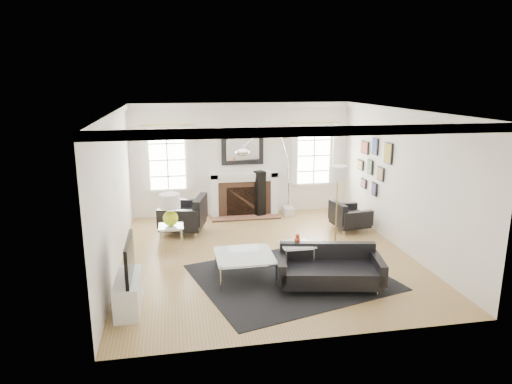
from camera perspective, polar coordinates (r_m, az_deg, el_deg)
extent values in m
plane|color=olive|center=(8.99, 1.28, -7.95)|extent=(6.00, 6.00, 0.00)
cube|color=silver|center=(11.46, -1.72, 4.11)|extent=(5.50, 0.04, 2.80)
cube|color=silver|center=(5.78, 7.40, -5.85)|extent=(5.50, 0.04, 2.80)
cube|color=silver|center=(8.46, -17.23, -0.02)|extent=(0.04, 6.00, 2.80)
cube|color=silver|center=(9.50, 17.79, 1.42)|extent=(0.04, 6.00, 2.80)
cube|color=white|center=(8.36, 1.38, 10.16)|extent=(5.50, 6.00, 0.02)
cube|color=white|center=(8.37, 1.38, 9.75)|extent=(5.50, 6.00, 0.12)
cube|color=white|center=(11.36, -5.28, -0.42)|extent=(0.18, 0.38, 1.10)
cube|color=white|center=(11.58, 2.13, -0.09)|extent=(0.18, 0.38, 1.10)
cube|color=white|center=(11.33, -1.55, 2.20)|extent=(1.70, 0.38, 0.12)
cube|color=white|center=(11.35, -1.55, 1.70)|extent=(1.50, 0.34, 0.10)
cube|color=brown|center=(11.49, -1.55, -0.72)|extent=(1.30, 0.30, 0.90)
cube|color=black|center=(11.41, -1.47, -1.18)|extent=(0.90, 0.10, 0.76)
cube|color=brown|center=(11.35, -1.32, -3.16)|extent=(1.70, 0.50, 0.04)
cube|color=black|center=(11.39, -1.70, 5.31)|extent=(1.05, 0.06, 0.75)
cube|color=white|center=(11.35, -1.67, 5.29)|extent=(0.82, 0.02, 0.55)
cube|color=white|center=(11.30, -11.03, 3.97)|extent=(1.00, 0.05, 1.60)
cube|color=white|center=(11.27, -11.03, 3.95)|extent=(0.84, 0.02, 1.44)
cube|color=white|center=(11.21, -13.86, 4.01)|extent=(0.14, 0.05, 1.55)
cube|color=white|center=(11.20, -8.23, 4.26)|extent=(0.14, 0.05, 1.55)
cube|color=white|center=(11.84, 7.21, 4.56)|extent=(1.00, 0.05, 1.60)
cube|color=white|center=(11.82, 7.25, 4.54)|extent=(0.84, 0.02, 1.44)
cube|color=white|center=(11.59, 4.76, 4.67)|extent=(0.14, 0.05, 1.55)
cube|color=white|center=(11.92, 9.89, 4.77)|extent=(0.14, 0.05, 1.55)
cube|color=black|center=(9.93, 16.22, 4.69)|extent=(0.03, 0.34, 0.44)
cube|color=#A5882C|center=(9.93, 16.13, 4.68)|extent=(0.01, 0.29, 0.39)
cube|color=black|center=(10.51, 14.67, 5.53)|extent=(0.03, 0.28, 0.38)
cube|color=navy|center=(10.50, 14.58, 5.53)|extent=(0.01, 0.23, 0.33)
cube|color=black|center=(11.01, 13.44, 5.44)|extent=(0.03, 0.40, 0.30)
cube|color=#A64633|center=(11.01, 13.36, 5.44)|extent=(0.01, 0.35, 0.25)
cube|color=black|center=(10.28, 15.30, 2.21)|extent=(0.03, 0.30, 0.30)
cube|color=#A07548|center=(10.28, 15.21, 2.21)|extent=(0.01, 0.25, 0.25)
cube|color=black|center=(10.76, 14.07, 3.06)|extent=(0.03, 0.26, 0.34)
cube|color=#46764F|center=(10.76, 13.98, 3.06)|extent=(0.01, 0.21, 0.29)
cube|color=black|center=(11.27, 12.91, 3.33)|extent=(0.03, 0.32, 0.24)
cube|color=tan|center=(11.26, 12.82, 3.33)|extent=(0.01, 0.27, 0.19)
cube|color=black|center=(10.59, 14.58, 0.36)|extent=(0.03, 0.24, 0.30)
cube|color=#45366D|center=(10.58, 14.50, 0.36)|extent=(0.01, 0.19, 0.25)
cube|color=black|center=(11.12, 13.30, 1.07)|extent=(0.03, 0.28, 0.22)
cube|color=#9E5C68|center=(11.11, 13.22, 1.07)|extent=(0.01, 0.23, 0.17)
cube|color=white|center=(7.21, -15.67, -12.06)|extent=(0.35, 1.00, 0.50)
cube|color=black|center=(6.98, -15.56, -7.98)|extent=(0.05, 1.00, 0.58)
cube|color=black|center=(8.08, 4.39, -10.55)|extent=(3.66, 3.29, 0.01)
cube|color=black|center=(7.67, 9.17, -10.07)|extent=(1.73, 1.05, 0.27)
cube|color=black|center=(7.90, 8.87, -7.77)|extent=(1.60, 0.43, 0.45)
cube|color=black|center=(7.55, 3.21, -9.41)|extent=(0.27, 0.77, 0.34)
cube|color=black|center=(7.78, 15.01, -9.16)|extent=(0.27, 0.77, 0.34)
cube|color=black|center=(10.31, -9.12, -3.39)|extent=(1.09, 1.09, 0.33)
cube|color=black|center=(10.15, -6.97, -2.15)|extent=(0.38, 0.90, 0.56)
cube|color=black|center=(10.69, -8.59, -2.01)|extent=(0.90, 0.36, 0.42)
cube|color=black|center=(9.86, -9.76, -3.41)|extent=(0.90, 0.36, 0.42)
cube|color=black|center=(10.62, 11.67, -3.36)|extent=(0.79, 0.79, 0.27)
cube|color=black|center=(10.42, 10.17, -2.50)|extent=(0.21, 0.72, 0.45)
cube|color=black|center=(10.29, 12.65, -3.34)|extent=(0.72, 0.19, 0.34)
cube|color=black|center=(10.89, 10.80, -2.30)|extent=(0.72, 0.19, 0.34)
cube|color=silver|center=(7.86, -1.47, -7.90)|extent=(0.98, 0.98, 0.02)
cylinder|color=silver|center=(7.48, -4.38, -10.85)|extent=(0.04, 0.04, 0.44)
cylinder|color=silver|center=(7.61, 2.49, -10.36)|extent=(0.04, 0.04, 0.44)
cylinder|color=silver|center=(8.30, -5.06, -8.28)|extent=(0.04, 0.04, 0.44)
cylinder|color=silver|center=(8.42, 1.11, -7.89)|extent=(0.04, 0.04, 0.44)
cube|color=silver|center=(9.20, -10.59, -4.21)|extent=(0.48, 0.48, 0.02)
cylinder|color=silver|center=(9.10, -11.79, -6.18)|extent=(0.04, 0.04, 0.53)
cylinder|color=silver|center=(9.09, -9.23, -6.08)|extent=(0.04, 0.04, 0.53)
cylinder|color=silver|center=(9.48, -11.75, -5.36)|extent=(0.04, 0.04, 0.53)
cylinder|color=silver|center=(9.48, -9.30, -5.25)|extent=(0.04, 0.04, 0.53)
cube|color=silver|center=(7.85, 5.18, -6.53)|extent=(0.56, 0.47, 0.02)
cylinder|color=silver|center=(7.73, 3.77, -9.24)|extent=(0.04, 0.04, 0.62)
cylinder|color=silver|center=(7.86, 7.23, -8.93)|extent=(0.04, 0.04, 0.62)
cylinder|color=silver|center=(8.08, 3.09, -8.17)|extent=(0.04, 0.04, 0.62)
cylinder|color=silver|center=(8.20, 6.40, -7.90)|extent=(0.04, 0.04, 0.62)
sphere|color=#BFD61A|center=(9.15, -10.63, -3.25)|extent=(0.30, 0.30, 0.30)
cylinder|color=#BFD61A|center=(9.11, -10.67, -2.33)|extent=(0.04, 0.04, 0.12)
cylinder|color=white|center=(9.06, -10.73, -1.11)|extent=(0.40, 0.40, 0.28)
sphere|color=#C13E18|center=(7.83, 5.19, -5.98)|extent=(0.10, 0.10, 0.10)
sphere|color=#C13E18|center=(7.80, 5.20, -5.48)|extent=(0.07, 0.07, 0.07)
cube|color=silver|center=(11.64, 4.05, -2.36)|extent=(0.24, 0.39, 0.19)
ellipsoid|color=silver|center=(9.89, -1.73, 5.09)|extent=(0.33, 0.33, 0.20)
cylinder|color=gold|center=(9.44, 9.81, -6.96)|extent=(0.22, 0.22, 0.03)
cylinder|color=gold|center=(9.20, 10.00, -2.63)|extent=(0.03, 0.03, 1.52)
cylinder|color=white|center=(9.01, 10.21, 2.35)|extent=(0.35, 0.35, 0.28)
cube|color=black|center=(11.36, 0.47, -0.23)|extent=(0.29, 0.29, 1.15)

